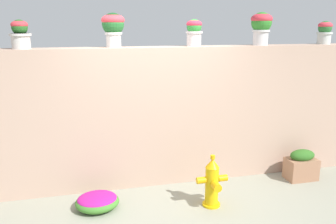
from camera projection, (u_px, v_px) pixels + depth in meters
The scene contains 10 objects.
ground_plane at pixel (168, 210), 4.62m from camera, with size 24.00×24.00×0.00m, color gray.
stone_wall at pixel (153, 116), 5.26m from camera, with size 6.42×0.41×2.07m, color tan.
potted_plant_1 at pixel (20, 33), 4.52m from camera, with size 0.28×0.28×0.38m.
potted_plant_2 at pixel (113, 26), 4.84m from camera, with size 0.32×0.32×0.47m.
potted_plant_3 at pixel (194, 31), 5.11m from camera, with size 0.25×0.25×0.39m.
potted_plant_4 at pixel (261, 25), 5.33m from camera, with size 0.32×0.32×0.50m.
potted_plant_5 at pixel (325, 31), 5.65m from camera, with size 0.25×0.25×0.37m.
fire_hydrant at pixel (212, 183), 4.65m from camera, with size 0.43×0.34×0.72m.
flower_bush_left at pixel (97, 201), 4.63m from camera, with size 0.58×0.52×0.21m.
planter_box at pixel (301, 165), 5.49m from camera, with size 0.47×0.30×0.49m.
Camera 1 is at (-0.99, -4.05, 2.38)m, focal length 37.40 mm.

